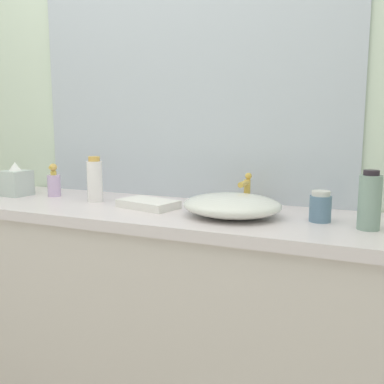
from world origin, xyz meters
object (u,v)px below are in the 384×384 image
soap_dispenser (54,183)px  folded_hand_towel (148,204)px  spray_can (320,207)px  perfume_bottle (370,201)px  tissue_box (16,181)px  lotion_bottle (95,180)px  sink_basin (232,205)px

soap_dispenser → folded_hand_towel: bearing=-7.3°
soap_dispenser → spray_can: bearing=-2.2°
perfume_bottle → tissue_box: bearing=178.4°
lotion_bottle → folded_hand_towel: 0.30m
sink_basin → perfume_bottle: 0.47m
perfume_bottle → sink_basin: bearing=178.6°
sink_basin → perfume_bottle: (0.47, -0.01, 0.05)m
lotion_bottle → perfume_bottle: bearing=-3.3°
spray_can → tissue_box: size_ratio=0.68×
sink_basin → soap_dispenser: 0.92m
sink_basin → perfume_bottle: perfume_bottle is taller
soap_dispenser → perfume_bottle: size_ratio=0.80×
tissue_box → folded_hand_towel: size_ratio=0.67×
spray_can → folded_hand_towel: 0.68m
soap_dispenser → lotion_bottle: (0.26, -0.04, 0.03)m
sink_basin → perfume_bottle: bearing=-1.4°
spray_can → folded_hand_towel: bearing=-178.0°
tissue_box → folded_hand_towel: tissue_box is taller
soap_dispenser → spray_can: 1.23m
lotion_bottle → folded_hand_towel: lotion_bottle is taller
folded_hand_towel → perfume_bottle: bearing=-2.2°
sink_basin → folded_hand_towel: 0.37m
sink_basin → soap_dispenser: size_ratio=2.38×
spray_can → sink_basin: bearing=-172.1°
perfume_bottle → tissue_box: 1.56m
perfume_bottle → tissue_box: perfume_bottle is taller
soap_dispenser → lotion_bottle: 0.27m
lotion_bottle → tissue_box: (-0.44, -0.02, -0.03)m
sink_basin → tissue_box: (-1.09, 0.03, 0.03)m
sink_basin → soap_dispenser: bearing=174.4°
sink_basin → spray_can: (0.31, 0.04, 0.01)m
sink_basin → folded_hand_towel: size_ratio=1.55×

